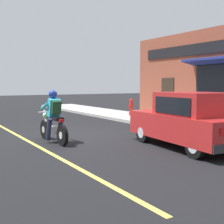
% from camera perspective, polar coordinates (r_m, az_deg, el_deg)
% --- Properties ---
extents(ground_plane, '(80.00, 80.00, 0.00)m').
position_cam_1_polar(ground_plane, '(11.10, -6.52, -4.21)').
color(ground_plane, black).
extents(sidewalk_curb, '(2.60, 22.00, 0.14)m').
position_cam_1_polar(sidewalk_curb, '(16.03, 4.37, -1.06)').
color(sidewalk_curb, '#ADAAA3').
rests_on(sidewalk_curb, ground).
extents(lane_stripe, '(0.12, 19.80, 0.01)m').
position_cam_1_polar(lane_stripe, '(13.37, -19.02, -2.85)').
color(lane_stripe, '#D1C64C').
rests_on(lane_stripe, ground).
extents(storefront_building, '(1.25, 10.61, 4.20)m').
position_cam_1_polar(storefront_building, '(14.10, 18.96, 6.12)').
color(storefront_building, brown).
rests_on(storefront_building, ground).
extents(motorcycle_with_rider, '(0.56, 2.02, 1.62)m').
position_cam_1_polar(motorcycle_with_rider, '(9.77, -10.70, -1.54)').
color(motorcycle_with_rider, black).
rests_on(motorcycle_with_rider, ground).
extents(car_hatchback, '(1.98, 3.91, 1.57)m').
position_cam_1_polar(car_hatchback, '(9.05, 13.85, -1.56)').
color(car_hatchback, black).
rests_on(car_hatchback, ground).
extents(traffic_cone, '(0.36, 0.36, 0.60)m').
position_cam_1_polar(traffic_cone, '(13.67, 7.58, -0.64)').
color(traffic_cone, black).
rests_on(traffic_cone, sidewalk_curb).
extents(fire_hydrant, '(0.36, 0.24, 0.88)m').
position_cam_1_polar(fire_hydrant, '(16.61, 3.54, 0.90)').
color(fire_hydrant, red).
rests_on(fire_hydrant, sidewalk_curb).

